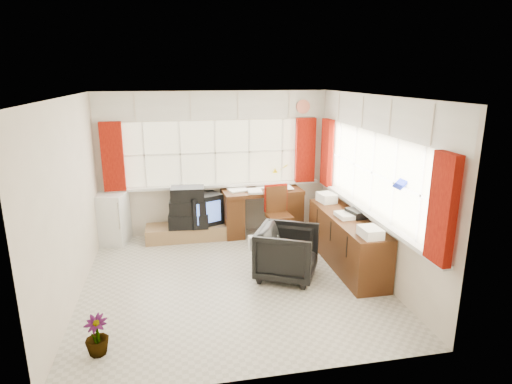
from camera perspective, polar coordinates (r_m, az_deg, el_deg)
ground at (r=6.06m, az=-3.10°, el=-11.73°), size 4.00×4.00×0.00m
room_walls at (r=5.54m, az=-3.32°, el=2.22°), size 4.00×4.00×4.00m
window_back at (r=7.55m, az=-5.31°, el=1.40°), size 3.70×0.12×3.60m
window_right at (r=6.25m, az=14.72°, el=-2.02°), size 0.12×3.70×3.60m
curtains at (r=6.61m, az=3.54°, el=3.98°), size 3.83×3.83×1.15m
overhead_cabinets at (r=6.57m, az=4.00°, el=10.90°), size 3.98×3.98×0.48m
desk at (r=7.66m, az=0.74°, el=-2.19°), size 1.44×0.78×0.84m
desk_lamp at (r=7.82m, az=4.05°, el=2.83°), size 0.15×0.13×0.38m
task_chair at (r=7.24m, az=2.86°, el=-2.67°), size 0.44×0.46×0.98m
office_chair at (r=6.02m, az=4.19°, el=-8.06°), size 1.07×1.06×0.73m
radiator at (r=6.21m, az=1.19°, el=-8.66°), size 0.38×0.17×0.56m
credenza at (r=6.51m, az=11.92°, el=-6.32°), size 0.50×2.00×0.85m
file_tray at (r=6.43m, az=13.41°, el=-2.76°), size 0.31×0.36×0.11m
tv_bench at (r=7.54m, az=-9.15°, el=-5.27°), size 1.40×0.50×0.25m
crt_tv at (r=7.48m, az=-7.33°, el=-2.20°), size 0.75×0.73×0.53m
hifi_stack at (r=7.34m, az=-9.03°, el=-2.13°), size 0.69×0.47×0.70m
mini_fridge at (r=7.59m, az=-18.75°, el=-3.34°), size 0.61×0.62×0.86m
spray_bottle_a at (r=7.53m, az=-5.44°, el=-5.12°), size 0.13×0.13×0.26m
spray_bottle_b at (r=7.45m, az=-6.85°, el=-5.77°), size 0.09×0.09×0.17m
flower_vase at (r=4.83m, az=-20.48°, el=-17.48°), size 0.30×0.30×0.42m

